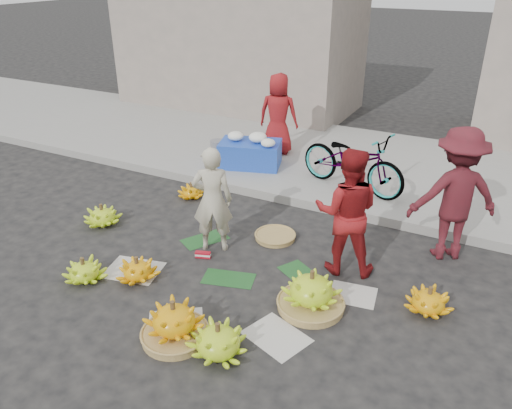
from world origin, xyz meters
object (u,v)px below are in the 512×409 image
at_px(banana_bunch_0, 137,270).
at_px(banana_bunch_4, 311,292).
at_px(flower_table, 250,152).
at_px(vendor_cream, 212,200).
at_px(bicycle, 353,160).

bearing_deg(banana_bunch_0, banana_bunch_4, 11.69).
bearing_deg(flower_table, banana_bunch_4, -69.82).
height_order(vendor_cream, bicycle, vendor_cream).
bearing_deg(flower_table, vendor_cream, -89.48).
relative_size(vendor_cream, flower_table, 1.17).
height_order(banana_bunch_4, bicycle, bicycle).
bearing_deg(vendor_cream, banana_bunch_0, 40.44).
bearing_deg(flower_table, bicycle, -21.47).
xyz_separation_m(banana_bunch_4, bicycle, (-0.55, 3.21, 0.40)).
xyz_separation_m(vendor_cream, flower_table, (-0.87, 2.73, -0.36)).
xyz_separation_m(banana_bunch_4, vendor_cream, (-1.70, 0.64, 0.52)).
bearing_deg(vendor_cream, banana_bunch_4, 132.86).
bearing_deg(banana_bunch_4, vendor_cream, 159.39).
bearing_deg(bicycle, banana_bunch_0, 171.34).
xyz_separation_m(banana_bunch_0, flower_table, (-0.41, 3.81, 0.25)).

